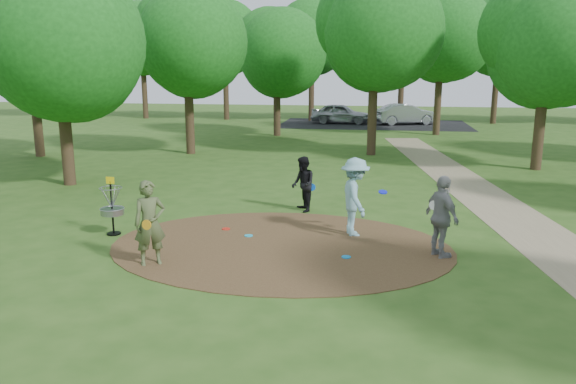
# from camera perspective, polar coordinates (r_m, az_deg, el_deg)

# --- Properties ---
(ground) EXTENTS (100.00, 100.00, 0.00)m
(ground) POSITION_cam_1_polar(r_m,az_deg,el_deg) (13.84, -0.78, -5.53)
(ground) COLOR #2D5119
(ground) RESTS_ON ground
(dirt_clearing) EXTENTS (8.40, 8.40, 0.02)m
(dirt_clearing) POSITION_cam_1_polar(r_m,az_deg,el_deg) (13.84, -0.78, -5.49)
(dirt_clearing) COLOR #47301C
(dirt_clearing) RESTS_ON ground
(footpath) EXTENTS (7.55, 39.89, 0.01)m
(footpath) POSITION_cam_1_polar(r_m,az_deg,el_deg) (16.14, 23.99, -3.97)
(footpath) COLOR #8C7A5B
(footpath) RESTS_ON ground
(parking_lot) EXTENTS (14.00, 8.00, 0.01)m
(parking_lot) POSITION_cam_1_polar(r_m,az_deg,el_deg) (43.17, 8.70, 6.82)
(parking_lot) COLOR black
(parking_lot) RESTS_ON ground
(player_observer_with_disc) EXTENTS (0.83, 0.75, 1.91)m
(player_observer_with_disc) POSITION_cam_1_polar(r_m,az_deg,el_deg) (12.70, -13.86, -3.10)
(player_observer_with_disc) COLOR #4D5A34
(player_observer_with_disc) RESTS_ON ground
(player_throwing_with_disc) EXTENTS (1.39, 1.48, 2.04)m
(player_throwing_with_disc) POSITION_cam_1_polar(r_m,az_deg,el_deg) (14.58, 6.81, -0.51)
(player_throwing_with_disc) COLOR #7FB4BE
(player_throwing_with_disc) RESTS_ON ground
(player_walking_with_disc) EXTENTS (0.91, 1.00, 1.68)m
(player_walking_with_disc) POSITION_cam_1_polar(r_m,az_deg,el_deg) (16.92, 1.54, 0.80)
(player_walking_with_disc) COLOR black
(player_walking_with_disc) RESTS_ON ground
(player_waiting_with_disc) EXTENTS (0.97, 1.21, 1.92)m
(player_waiting_with_disc) POSITION_cam_1_polar(r_m,az_deg,el_deg) (13.28, 15.37, -2.46)
(player_waiting_with_disc) COLOR gray
(player_waiting_with_disc) RESTS_ON ground
(disc_ground_cyan) EXTENTS (0.22, 0.22, 0.02)m
(disc_ground_cyan) POSITION_cam_1_polar(r_m,az_deg,el_deg) (14.62, -4.03, -4.44)
(disc_ground_cyan) COLOR #1BAFD9
(disc_ground_cyan) RESTS_ON dirt_clearing
(disc_ground_blue) EXTENTS (0.22, 0.22, 0.02)m
(disc_ground_blue) POSITION_cam_1_polar(r_m,az_deg,el_deg) (13.08, 5.93, -6.57)
(disc_ground_blue) COLOR #0B80C9
(disc_ground_blue) RESTS_ON dirt_clearing
(disc_ground_red) EXTENTS (0.22, 0.22, 0.02)m
(disc_ground_red) POSITION_cam_1_polar(r_m,az_deg,el_deg) (15.27, -6.31, -3.73)
(disc_ground_red) COLOR red
(disc_ground_red) RESTS_ON dirt_clearing
(car_left) EXTENTS (4.56, 2.01, 1.53)m
(car_left) POSITION_cam_1_polar(r_m,az_deg,el_deg) (43.36, 5.36, 7.94)
(car_left) COLOR #9C9FA3
(car_left) RESTS_ON ground
(car_right) EXTENTS (4.96, 3.21, 1.54)m
(car_right) POSITION_cam_1_polar(r_m,az_deg,el_deg) (43.39, 11.87, 7.74)
(car_right) COLOR #9CA0A4
(car_right) RESTS_ON ground
(disc_golf_basket) EXTENTS (0.63, 0.63, 1.54)m
(disc_golf_basket) POSITION_cam_1_polar(r_m,az_deg,el_deg) (15.27, -17.48, -0.98)
(disc_golf_basket) COLOR black
(disc_golf_basket) RESTS_ON ground
(tree_ring) EXTENTS (37.40, 45.40, 8.66)m
(tree_ring) POSITION_cam_1_polar(r_m,az_deg,el_deg) (21.87, 6.49, 14.76)
(tree_ring) COLOR #332316
(tree_ring) RESTS_ON ground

